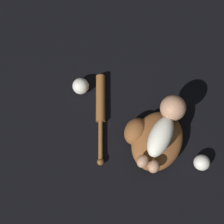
# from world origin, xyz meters

# --- Properties ---
(ground_plane) EXTENTS (6.00, 6.00, 0.00)m
(ground_plane) POSITION_xyz_m (0.00, 0.00, 0.00)
(ground_plane) COLOR black
(baseball_glove) EXTENTS (0.34, 0.32, 0.11)m
(baseball_glove) POSITION_xyz_m (0.00, -0.04, 0.05)
(baseball_glove) COLOR brown
(baseball_glove) RESTS_ON ground
(baby_figure) EXTENTS (0.34, 0.21, 0.11)m
(baby_figure) POSITION_xyz_m (0.05, -0.04, 0.16)
(baby_figure) COLOR silver
(baby_figure) RESTS_ON baseball_glove
(baseball_bat) EXTENTS (0.32, 0.34, 0.04)m
(baseball_bat) POSITION_xyz_m (-0.06, 0.24, 0.02)
(baseball_bat) COLOR brown
(baseball_bat) RESTS_ON ground
(baseball) EXTENTS (0.08, 0.08, 0.08)m
(baseball) POSITION_xyz_m (-0.06, 0.38, 0.04)
(baseball) COLOR silver
(baseball) RESTS_ON ground
(baseball_spare) EXTENTS (0.07, 0.07, 0.07)m
(baseball_spare) POSITION_xyz_m (0.08, -0.27, 0.04)
(baseball_spare) COLOR silver
(baseball_spare) RESTS_ON ground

